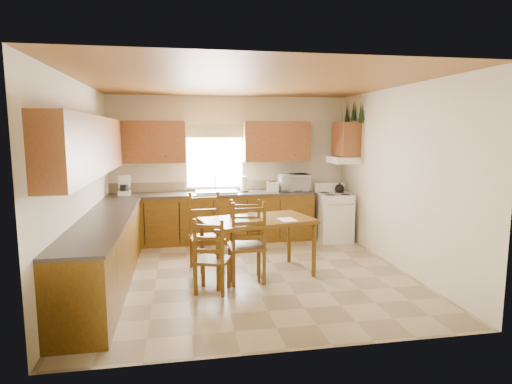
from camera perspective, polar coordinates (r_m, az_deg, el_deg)
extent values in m
plane|color=gray|center=(6.29, -0.88, -10.84)|extent=(4.50, 4.50, 0.00)
plane|color=brown|center=(5.99, -0.94, 14.40)|extent=(4.50, 4.50, 0.00)
plane|color=beige|center=(6.06, -22.42, 0.93)|extent=(4.50, 4.50, 0.00)
plane|color=beige|center=(6.73, 18.38, 1.77)|extent=(4.50, 4.50, 0.00)
plane|color=beige|center=(8.21, -3.43, 3.22)|extent=(4.50, 4.50, 0.00)
plane|color=beige|center=(3.81, 4.53, -2.32)|extent=(4.50, 4.50, 0.00)
cube|color=brown|center=(8.01, -5.80, -3.51)|extent=(3.75, 0.60, 0.88)
cube|color=brown|center=(6.03, -19.45, -7.78)|extent=(0.60, 3.60, 0.88)
cube|color=#3F3934|center=(7.93, -5.84, -0.25)|extent=(3.75, 0.63, 0.04)
cube|color=#3F3934|center=(5.92, -19.65, -3.49)|extent=(0.63, 3.60, 0.04)
cube|color=#897357|center=(8.20, -6.01, 0.79)|extent=(3.75, 0.01, 0.18)
cube|color=brown|center=(7.99, -14.49, 6.48)|extent=(1.41, 0.33, 0.75)
cube|color=brown|center=(8.17, 2.74, 6.75)|extent=(1.25, 0.33, 0.75)
cube|color=brown|center=(5.84, -21.41, 5.72)|extent=(0.33, 3.60, 0.75)
cube|color=brown|center=(8.12, 11.91, 6.90)|extent=(0.33, 0.62, 0.62)
cube|color=silver|center=(8.11, 11.50, 4.22)|extent=(0.44, 0.62, 0.12)
cube|color=silver|center=(8.14, -5.52, 4.56)|extent=(1.13, 0.02, 1.18)
cube|color=white|center=(8.13, -5.52, 4.56)|extent=(1.05, 0.01, 1.10)
cube|color=#537C3C|center=(8.09, -5.55, 8.09)|extent=(1.19, 0.01, 0.24)
cube|color=silver|center=(7.93, -5.31, 0.05)|extent=(0.75, 0.45, 0.04)
cone|color=black|center=(7.88, 13.78, 10.30)|extent=(0.22, 0.22, 0.36)
cone|color=black|center=(8.17, 12.87, 10.52)|extent=(0.22, 0.22, 0.36)
cone|color=black|center=(8.47, 12.01, 10.18)|extent=(0.22, 0.22, 0.36)
cube|color=silver|center=(8.17, 10.38, -3.39)|extent=(0.62, 0.64, 0.87)
cube|color=silver|center=(7.94, -17.18, 0.75)|extent=(0.23, 0.26, 0.32)
cylinder|color=white|center=(7.99, -1.61, 1.05)|extent=(0.15, 0.15, 0.29)
cube|color=silver|center=(8.02, 2.22, 0.69)|extent=(0.25, 0.19, 0.19)
imported|color=silver|center=(8.17, 5.05, 1.27)|extent=(0.54, 0.39, 0.32)
cube|color=brown|center=(6.12, 0.19, -7.36)|extent=(1.69, 1.19, 0.82)
cube|color=brown|center=(5.51, -5.85, -8.36)|extent=(0.51, 0.50, 0.97)
cube|color=brown|center=(5.84, -1.28, -6.60)|extent=(0.48, 0.46, 1.12)
cube|color=brown|center=(6.33, -6.64, -5.44)|extent=(0.51, 0.49, 1.13)
cube|color=brown|center=(5.99, -1.50, -6.47)|extent=(0.52, 0.50, 1.07)
cube|color=white|center=(5.99, 4.15, -3.69)|extent=(0.26, 0.32, 0.00)
cube|color=white|center=(6.09, -0.69, -2.91)|extent=(0.09, 0.04, 0.12)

